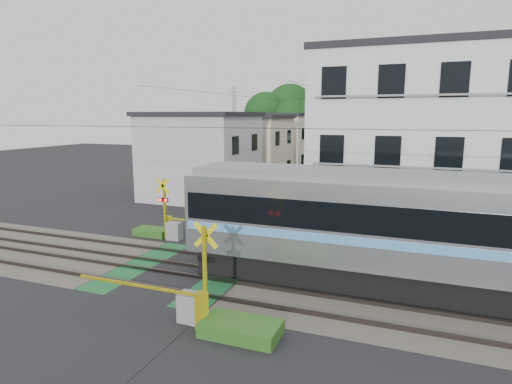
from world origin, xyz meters
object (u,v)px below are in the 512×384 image
at_px(crossing_signal_far, 173,225).
at_px(pedestrian, 318,168).
at_px(crossing_signal_near, 192,300).
at_px(apartment_block, 419,143).
at_px(commuter_train, 475,236).

relative_size(crossing_signal_far, pedestrian, 3.09).
bearing_deg(crossing_signal_far, crossing_signal_near, -54.71).
distance_m(apartment_block, pedestrian, 22.00).
bearing_deg(pedestrian, commuter_train, 94.01).
distance_m(crossing_signal_far, pedestrian, 25.31).
distance_m(commuter_train, crossing_signal_far, 13.34).
bearing_deg(crossing_signal_near, crossing_signal_far, 125.29).
height_order(crossing_signal_near, apartment_block, apartment_block).
bearing_deg(commuter_train, pedestrian, 112.57).
xyz_separation_m(apartment_block, pedestrian, (-9.58, 19.42, -3.89)).
bearing_deg(apartment_block, pedestrian, 116.25).
relative_size(apartment_block, pedestrian, 6.66).
distance_m(crossing_signal_near, crossing_signal_far, 8.95).
distance_m(commuter_train, crossing_signal_near, 9.35).
bearing_deg(crossing_signal_near, apartment_block, 65.78).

